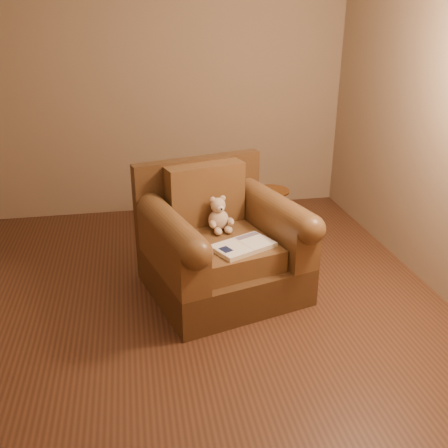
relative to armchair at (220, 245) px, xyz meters
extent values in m
plane|color=#4C2B1A|center=(-0.33, -0.15, -0.38)|extent=(4.00, 4.00, 0.00)
cube|color=#886F53|center=(-0.33, 1.85, 0.97)|extent=(4.00, 0.02, 2.70)
cube|color=#886F53|center=(-0.33, -2.15, 0.97)|extent=(4.00, 0.02, 2.70)
cube|color=#886F53|center=(1.67, -0.15, 0.97)|extent=(0.02, 4.00, 2.70)
cube|color=#482E18|center=(0.01, -0.05, -0.23)|extent=(1.32, 1.28, 0.30)
cube|color=#482E18|center=(-0.11, 0.40, 0.26)|extent=(1.07, 0.39, 0.67)
cube|color=brown|center=(0.03, -0.10, 0.01)|extent=(0.81, 0.90, 0.16)
cube|color=brown|center=(-0.07, 0.26, 0.33)|extent=(0.65, 0.33, 0.49)
cube|color=brown|center=(-0.39, -0.21, 0.10)|extent=(0.45, 0.95, 0.35)
cube|color=brown|center=(0.44, 0.02, 0.10)|extent=(0.45, 0.95, 0.35)
cylinder|color=brown|center=(-0.39, -0.21, 0.27)|extent=(0.45, 0.95, 0.22)
cylinder|color=brown|center=(0.44, 0.02, 0.27)|extent=(0.45, 0.95, 0.22)
ellipsoid|color=tan|center=(0.01, 0.11, 0.17)|extent=(0.16, 0.15, 0.17)
sphere|color=tan|center=(0.01, 0.12, 0.29)|extent=(0.12, 0.12, 0.12)
ellipsoid|color=tan|center=(-0.04, 0.12, 0.34)|extent=(0.05, 0.03, 0.05)
ellipsoid|color=tan|center=(0.05, 0.13, 0.34)|extent=(0.05, 0.03, 0.05)
ellipsoid|color=beige|center=(0.02, 0.06, 0.28)|extent=(0.06, 0.04, 0.05)
sphere|color=black|center=(0.02, 0.05, 0.28)|extent=(0.02, 0.02, 0.02)
ellipsoid|color=tan|center=(-0.05, 0.03, 0.17)|extent=(0.05, 0.11, 0.05)
ellipsoid|color=tan|center=(0.09, 0.06, 0.17)|extent=(0.05, 0.11, 0.05)
ellipsoid|color=tan|center=(-0.01, 0.00, 0.12)|extent=(0.06, 0.11, 0.05)
ellipsoid|color=tan|center=(0.07, 0.02, 0.12)|extent=(0.06, 0.11, 0.05)
cube|color=beige|center=(0.12, -0.27, 0.10)|extent=(0.51, 0.43, 0.03)
cube|color=white|center=(0.03, -0.31, 0.12)|extent=(0.30, 0.33, 0.00)
cube|color=white|center=(0.22, -0.22, 0.12)|extent=(0.30, 0.33, 0.00)
cube|color=beige|center=(0.12, -0.27, 0.12)|extent=(0.12, 0.24, 0.00)
cube|color=#0F1638|center=(-0.02, -0.33, 0.12)|extent=(0.10, 0.11, 0.00)
cube|color=slate|center=(0.18, -0.13, 0.12)|extent=(0.20, 0.13, 0.00)
cylinder|color=#BB7933|center=(0.65, 0.86, -0.37)|extent=(0.28, 0.28, 0.02)
cylinder|color=#BB7933|center=(0.65, 0.86, -0.13)|extent=(0.03, 0.03, 0.46)
cylinder|color=#BB7933|center=(0.65, 0.86, 0.11)|extent=(0.35, 0.35, 0.02)
cylinder|color=#BB7933|center=(0.65, 0.86, 0.10)|extent=(0.03, 0.03, 0.02)
camera|label=1|loc=(-0.62, -3.45, 1.67)|focal=40.00mm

